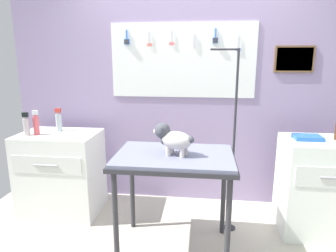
{
  "coord_description": "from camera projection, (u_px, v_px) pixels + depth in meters",
  "views": [
    {
      "loc": [
        0.16,
        -2.03,
        1.63
      ],
      "look_at": [
        -0.13,
        0.32,
        1.09
      ],
      "focal_mm": 31.8,
      "sensor_mm": 36.0,
      "label": 1
    }
  ],
  "objects": [
    {
      "name": "rear_wall_panel",
      "position": [
        190.0,
        100.0,
        3.32
      ],
      "size": [
        4.0,
        0.11,
        2.3
      ],
      "color": "#9885AF",
      "rests_on": "ground"
    },
    {
      "name": "grooming_table",
      "position": [
        174.0,
        164.0,
        2.46
      ],
      "size": [
        0.99,
        0.67,
        0.86
      ],
      "color": "#2D2D33",
      "rests_on": "ground"
    },
    {
      "name": "grooming_arm",
      "position": [
        233.0,
        150.0,
        2.74
      ],
      "size": [
        0.3,
        0.11,
        1.71
      ],
      "color": "#2D2D33",
      "rests_on": "ground"
    },
    {
      "name": "dog",
      "position": [
        172.0,
        138.0,
        2.39
      ],
      "size": [
        0.35,
        0.23,
        0.26
      ],
      "color": "silver",
      "rests_on": "grooming_table"
    },
    {
      "name": "counter_left",
      "position": [
        61.0,
        173.0,
        3.17
      ],
      "size": [
        0.8,
        0.58,
        0.87
      ],
      "color": "white",
      "rests_on": "ground"
    },
    {
      "name": "cabinet_right",
      "position": [
        318.0,
        187.0,
        2.79
      ],
      "size": [
        0.68,
        0.54,
        0.91
      ],
      "color": "white",
      "rests_on": "ground"
    },
    {
      "name": "spray_bottle_tall",
      "position": [
        26.0,
        125.0,
        2.97
      ],
      "size": [
        0.06,
        0.06,
        0.23
      ],
      "color": "#BAAEB1",
      "rests_on": "counter_left"
    },
    {
      "name": "shampoo_bottle",
      "position": [
        36.0,
        124.0,
        3.0
      ],
      "size": [
        0.06,
        0.06,
        0.25
      ],
      "color": "#DF545C",
      "rests_on": "counter_left"
    },
    {
      "name": "detangler_spray",
      "position": [
        59.0,
        121.0,
        3.14
      ],
      "size": [
        0.06,
        0.06,
        0.25
      ],
      "color": "#A8B8BC",
      "rests_on": "counter_left"
    },
    {
      "name": "supply_tray",
      "position": [
        308.0,
        137.0,
        2.7
      ],
      "size": [
        0.24,
        0.18,
        0.04
      ],
      "color": "blue",
      "rests_on": "cabinet_right"
    }
  ]
}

